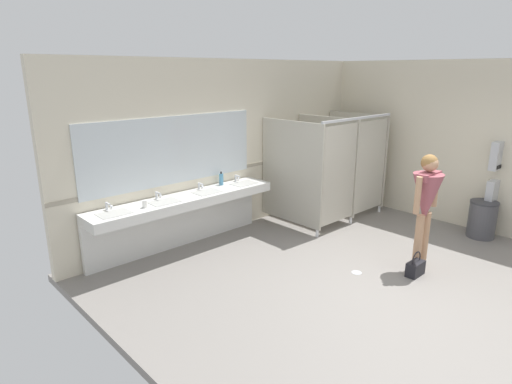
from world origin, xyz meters
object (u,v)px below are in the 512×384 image
paper_towel_dispenser_lower (493,193)px  person_standing (426,198)px  handbag (415,268)px  paper_towel_dispenser_upper (497,156)px  trash_bin (482,219)px  paper_cup (145,204)px  soap_dispenser (221,179)px

paper_towel_dispenser_lower → person_standing: bearing=175.0°
person_standing → handbag: (-0.28, -0.09, -0.90)m
handbag → person_standing: bearing=17.9°
paper_towel_dispenser_upper → paper_towel_dispenser_lower: size_ratio=1.03×
trash_bin → paper_towel_dispenser_upper: bearing=-0.1°
paper_towel_dispenser_upper → paper_towel_dispenser_lower: 0.63m
handbag → paper_cup: size_ratio=3.29×
paper_towel_dispenser_upper → trash_bin: (-0.23, 0.00, -1.03)m
soap_dispenser → paper_towel_dispenser_lower: bearing=-43.1°
soap_dispenser → trash_bin: bearing=-44.9°
paper_towel_dispenser_upper → handbag: bearing=178.5°
paper_towel_dispenser_upper → soap_dispenser: bearing=137.2°
trash_bin → paper_cup: 5.40m
paper_towel_dispenser_upper → person_standing: (-2.05, 0.15, -0.33)m
person_standing → soap_dispenser: 3.14m
paper_towel_dispenser_lower → paper_cup: paper_cup is taller
paper_towel_dispenser_lower → paper_towel_dispenser_upper: bearing=90.0°
paper_towel_dispenser_upper → soap_dispenser: (-3.28, 3.04, -0.39)m
person_standing → paper_towel_dispenser_lower: bearing=-5.0°
soap_dispenser → paper_cup: (-1.52, -0.24, -0.04)m
paper_towel_dispenser_lower → soap_dispenser: soap_dispenser is taller
trash_bin → handbag: bearing=178.4°
paper_towel_dispenser_lower → handbag: paper_towel_dispenser_lower is taller
paper_towel_dispenser_lower → trash_bin: paper_towel_dispenser_lower is taller
handbag → paper_cup: bearing=131.9°
paper_towel_dispenser_upper → handbag: paper_towel_dispenser_upper is taller
paper_cup → handbag: bearing=-48.1°
trash_bin → handbag: size_ratio=1.78×
paper_towel_dispenser_lower → soap_dispenser: 4.50m
paper_towel_dispenser_upper → person_standing: size_ratio=0.29×
paper_towel_dispenser_upper → trash_bin: 1.06m
paper_towel_dispenser_upper → paper_cup: (-4.80, 2.80, -0.43)m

